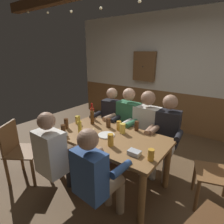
# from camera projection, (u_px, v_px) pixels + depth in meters

# --- Properties ---
(ground_plane) EXTENTS (6.57, 6.57, 0.00)m
(ground_plane) POSITION_uv_depth(u_px,v_px,m) (118.00, 174.00, 2.90)
(ground_plane) COLOR brown
(back_wall_upper) EXTENTS (5.48, 0.12, 1.76)m
(back_wall_upper) POSITION_uv_depth(u_px,v_px,m) (177.00, 53.00, 4.05)
(back_wall_upper) COLOR beige
(back_wall_wainscot) EXTENTS (5.48, 0.12, 0.93)m
(back_wall_wainscot) POSITION_uv_depth(u_px,v_px,m) (171.00, 110.00, 4.48)
(back_wall_wainscot) COLOR brown
(back_wall_wainscot) RESTS_ON ground_plane
(dining_table) EXTENTS (1.57, 0.90, 0.74)m
(dining_table) POSITION_uv_depth(u_px,v_px,m) (110.00, 143.00, 2.55)
(dining_table) COLOR brown
(dining_table) RESTS_ON ground_plane
(person_0) EXTENTS (0.52, 0.54, 1.22)m
(person_0) POSITION_uv_depth(u_px,v_px,m) (110.00, 119.00, 3.34)
(person_0) COLOR black
(person_0) RESTS_ON ground_plane
(person_1) EXTENTS (0.55, 0.54, 1.26)m
(person_1) POSITION_uv_depth(u_px,v_px,m) (126.00, 122.00, 3.15)
(person_1) COLOR #33724C
(person_1) RESTS_ON ground_plane
(person_2) EXTENTS (0.56, 0.53, 1.26)m
(person_2) POSITION_uv_depth(u_px,v_px,m) (145.00, 126.00, 2.95)
(person_2) COLOR silver
(person_2) RESTS_ON ground_plane
(person_3) EXTENTS (0.52, 0.57, 1.25)m
(person_3) POSITION_uv_depth(u_px,v_px,m) (166.00, 132.00, 2.75)
(person_3) COLOR black
(person_3) RESTS_ON ground_plane
(person_4) EXTENTS (0.50, 0.53, 1.22)m
(person_4) POSITION_uv_depth(u_px,v_px,m) (55.00, 154.00, 2.20)
(person_4) COLOR silver
(person_4) RESTS_ON ground_plane
(person_5) EXTENTS (0.50, 0.54, 1.19)m
(person_5) POSITION_uv_depth(u_px,v_px,m) (96.00, 175.00, 1.87)
(person_5) COLOR #2D4C84
(person_5) RESTS_ON ground_plane
(chair_empty_near_right) EXTENTS (0.61, 0.61, 0.88)m
(chair_empty_near_right) POSITION_uv_depth(u_px,v_px,m) (19.00, 149.00, 2.68)
(chair_empty_near_right) COLOR brown
(chair_empty_near_right) RESTS_ON ground_plane
(chair_empty_far_end) EXTENTS (0.55, 0.55, 0.88)m
(chair_empty_far_end) POSITION_uv_depth(u_px,v_px,m) (224.00, 173.00, 2.17)
(chair_empty_far_end) COLOR brown
(chair_empty_far_end) RESTS_ON ground_plane
(table_candle) EXTENTS (0.04, 0.04, 0.08)m
(table_candle) POSITION_uv_depth(u_px,v_px,m) (93.00, 132.00, 2.55)
(table_candle) COLOR #F9E08C
(table_candle) RESTS_ON dining_table
(condiment_caddy) EXTENTS (0.14, 0.10, 0.05)m
(condiment_caddy) POSITION_uv_depth(u_px,v_px,m) (134.00, 153.00, 2.05)
(condiment_caddy) COLOR #B2B7BC
(condiment_caddy) RESTS_ON dining_table
(plate_0) EXTENTS (0.23, 0.23, 0.01)m
(plate_0) POSITION_uv_depth(u_px,v_px,m) (106.00, 135.00, 2.52)
(plate_0) COLOR white
(plate_0) RESTS_ON dining_table
(bottle_0) EXTENTS (0.06, 0.06, 0.26)m
(bottle_0) POSITION_uv_depth(u_px,v_px,m) (92.00, 117.00, 2.90)
(bottle_0) COLOR #593314
(bottle_0) RESTS_ON dining_table
(bottle_1) EXTENTS (0.05, 0.05, 0.27)m
(bottle_1) POSITION_uv_depth(u_px,v_px,m) (80.00, 127.00, 2.55)
(bottle_1) COLOR gold
(bottle_1) RESTS_ON dining_table
(bottle_2) EXTENTS (0.06, 0.06, 0.27)m
(bottle_2) POSITION_uv_depth(u_px,v_px,m) (92.00, 113.00, 3.13)
(bottle_2) COLOR red
(bottle_2) RESTS_ON dining_table
(pint_glass_0) EXTENTS (0.07, 0.07, 0.13)m
(pint_glass_0) POSITION_uv_depth(u_px,v_px,m) (151.00, 155.00, 1.94)
(pint_glass_0) COLOR gold
(pint_glass_0) RESTS_ON dining_table
(pint_glass_1) EXTENTS (0.07, 0.07, 0.14)m
(pint_glass_1) POSITION_uv_depth(u_px,v_px,m) (119.00, 126.00, 2.69)
(pint_glass_1) COLOR gold
(pint_glass_1) RESTS_ON dining_table
(pint_glass_2) EXTENTS (0.07, 0.07, 0.14)m
(pint_glass_2) POSITION_uv_depth(u_px,v_px,m) (108.00, 123.00, 2.78)
(pint_glass_2) COLOR #4C2D19
(pint_glass_2) RESTS_ON dining_table
(pint_glass_3) EXTENTS (0.08, 0.08, 0.14)m
(pint_glass_3) POSITION_uv_depth(u_px,v_px,m) (123.00, 128.00, 2.59)
(pint_glass_3) COLOR #E5C64C
(pint_glass_3) RESTS_ON dining_table
(pint_glass_4) EXTENTS (0.06, 0.06, 0.14)m
(pint_glass_4) POSITION_uv_depth(u_px,v_px,m) (137.00, 126.00, 2.67)
(pint_glass_4) COLOR #4C2D19
(pint_glass_4) RESTS_ON dining_table
(pint_glass_5) EXTENTS (0.07, 0.07, 0.13)m
(pint_glass_5) POSITION_uv_depth(u_px,v_px,m) (77.00, 120.00, 2.93)
(pint_glass_5) COLOR #E5C64C
(pint_glass_5) RESTS_ON dining_table
(pint_glass_6) EXTENTS (0.06, 0.06, 0.15)m
(pint_glass_6) POSITION_uv_depth(u_px,v_px,m) (63.00, 130.00, 2.53)
(pint_glass_6) COLOR #4C2D19
(pint_glass_6) RESTS_ON dining_table
(pint_glass_7) EXTENTS (0.06, 0.06, 0.15)m
(pint_glass_7) POSITION_uv_depth(u_px,v_px,m) (66.00, 123.00, 2.75)
(pint_glass_7) COLOR #4C2D19
(pint_glass_7) RESTS_ON dining_table
(pint_glass_8) EXTENTS (0.07, 0.07, 0.15)m
(pint_glass_8) POSITION_uv_depth(u_px,v_px,m) (111.00, 140.00, 2.24)
(pint_glass_8) COLOR gold
(pint_glass_8) RESTS_ON dining_table
(wall_dart_cabinet) EXTENTS (0.56, 0.15, 0.70)m
(wall_dart_cabinet) POSITION_uv_depth(u_px,v_px,m) (144.00, 66.00, 4.47)
(wall_dart_cabinet) COLOR brown
(string_lights) EXTENTS (3.87, 0.04, 0.17)m
(string_lights) POSITION_uv_depth(u_px,v_px,m) (119.00, 0.00, 2.12)
(string_lights) COLOR #F9EAB2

